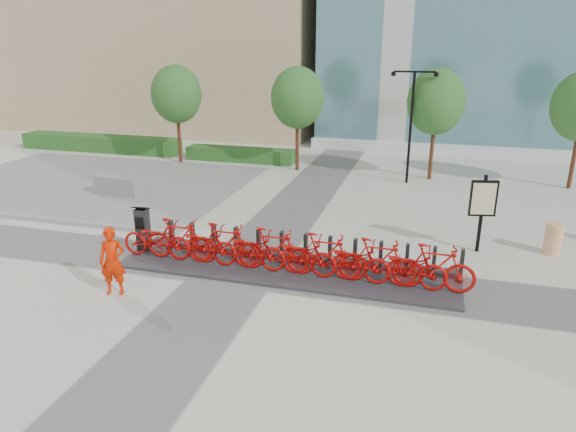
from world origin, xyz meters
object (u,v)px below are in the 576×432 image
(kiosk, at_px, (143,228))
(construction_barrel, at_px, (554,239))
(bike_0, at_px, (157,239))
(worker_red, at_px, (112,261))
(jersey_barrier, at_px, (118,186))
(map_sign, at_px, (483,202))

(kiosk, height_order, construction_barrel, kiosk)
(bike_0, distance_m, kiosk, 0.83)
(worker_red, height_order, construction_barrel, worker_red)
(construction_barrel, height_order, jersey_barrier, construction_barrel)
(worker_red, bearing_deg, jersey_barrier, 105.50)
(bike_0, bearing_deg, kiosk, 58.55)
(kiosk, xyz_separation_m, worker_red, (0.75, -2.69, 0.14))
(bike_0, relative_size, map_sign, 0.88)
(jersey_barrier, bearing_deg, bike_0, -43.54)
(worker_red, xyz_separation_m, map_sign, (9.18, 5.53, 0.71))
(worker_red, height_order, map_sign, map_sign)
(worker_red, bearing_deg, bike_0, 73.87)
(kiosk, xyz_separation_m, map_sign, (9.93, 2.84, 0.85))
(bike_0, xyz_separation_m, jersey_barrier, (-5.05, 5.65, -0.25))
(bike_0, xyz_separation_m, construction_barrel, (11.41, 3.70, -0.15))
(map_sign, bearing_deg, construction_barrel, -1.20)
(worker_red, relative_size, jersey_barrier, 0.87)
(kiosk, distance_m, worker_red, 2.79)
(bike_0, bearing_deg, map_sign, -70.46)
(worker_red, distance_m, map_sign, 10.74)
(kiosk, bearing_deg, bike_0, -37.15)
(jersey_barrier, height_order, map_sign, map_sign)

